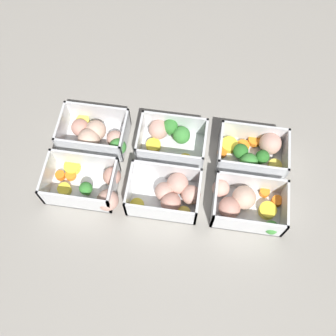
# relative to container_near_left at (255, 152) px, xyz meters

# --- Properties ---
(ground_plane) EXTENTS (4.00, 4.00, 0.00)m
(ground_plane) POSITION_rel_container_near_left_xyz_m (0.18, 0.07, -0.02)
(ground_plane) COLOR gray
(container_near_left) EXTENTS (0.15, 0.11, 0.06)m
(container_near_left) POSITION_rel_container_near_left_xyz_m (0.00, 0.00, 0.00)
(container_near_left) COLOR white
(container_near_left) RESTS_ON ground_plane
(container_near_center) EXTENTS (0.15, 0.11, 0.06)m
(container_near_center) POSITION_rel_container_near_left_xyz_m (0.19, -0.01, 0.00)
(container_near_center) COLOR white
(container_near_center) RESTS_ON ground_plane
(container_near_right) EXTENTS (0.16, 0.11, 0.06)m
(container_near_right) POSITION_rel_container_near_left_xyz_m (0.36, 0.01, 0.00)
(container_near_right) COLOR white
(container_near_right) RESTS_ON ground_plane
(container_far_left) EXTENTS (0.16, 0.11, 0.06)m
(container_far_left) POSITION_rel_container_near_left_xyz_m (0.02, 0.12, -0.00)
(container_far_left) COLOR white
(container_far_left) RESTS_ON ground_plane
(container_far_center) EXTENTS (0.16, 0.11, 0.06)m
(container_far_center) POSITION_rel_container_near_left_xyz_m (0.17, 0.13, -0.00)
(container_far_center) COLOR white
(container_far_center) RESTS_ON ground_plane
(container_far_right) EXTENTS (0.17, 0.13, 0.06)m
(container_far_right) POSITION_rel_container_near_left_xyz_m (0.34, 0.13, -0.00)
(container_far_right) COLOR white
(container_far_right) RESTS_ON ground_plane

